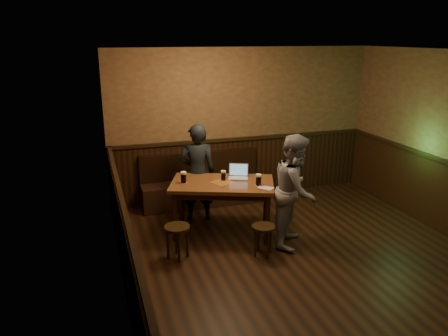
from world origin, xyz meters
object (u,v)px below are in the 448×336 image
at_px(pint_right, 259,180).
at_px(stool_left, 177,233).
at_px(person_suit, 197,173).
at_px(person_grey, 295,190).
at_px(pint_mid, 223,176).
at_px(stool_right, 263,232).
at_px(pint_left, 184,177).
at_px(laptop, 238,174).
at_px(pub_table, 222,189).
at_px(bench, 202,188).

bearing_deg(pint_right, stool_left, -166.72).
relative_size(person_suit, person_grey, 0.99).
relative_size(stool_left, pint_mid, 3.05).
bearing_deg(stool_right, pint_left, 130.98).
xyz_separation_m(pint_left, person_grey, (1.48, -0.81, -0.09)).
bearing_deg(pint_left, laptop, -0.74).
bearing_deg(pub_table, person_suit, 132.13).
bearing_deg(bench, stool_right, -81.43).
distance_m(stool_left, laptop, 1.46).
bearing_deg(laptop, person_suit, 161.13).
distance_m(bench, stool_left, 2.08).
bearing_deg(person_suit, pint_right, 139.71).
distance_m(pint_right, person_grey, 0.57).
height_order(stool_right, pint_mid, pint_mid).
bearing_deg(stool_right, pint_right, 75.82).
bearing_deg(person_suit, laptop, 150.28).
height_order(pint_mid, pint_right, pint_right).
bearing_deg(laptop, pint_right, -46.14).
bearing_deg(person_grey, bench, 59.76).
xyz_separation_m(bench, laptop, (0.31, -1.15, 0.58)).
bearing_deg(bench, pint_mid, -87.93).
xyz_separation_m(bench, pub_table, (0.00, -1.29, 0.41)).
distance_m(pint_left, laptop, 0.88).
relative_size(stool_right, laptop, 1.19).
bearing_deg(stool_left, pint_right, 13.28).
bearing_deg(person_grey, stool_left, 123.07).
height_order(bench, person_grey, person_grey).
distance_m(bench, pint_right, 1.77).
height_order(pint_right, laptop, laptop).
distance_m(bench, person_grey, 2.21).
height_order(stool_right, person_suit, person_suit).
distance_m(laptop, person_grey, 1.00).
distance_m(pint_left, pint_mid, 0.62).
distance_m(pint_left, pint_right, 1.14).
relative_size(stool_right, person_suit, 0.27).
bearing_deg(person_grey, stool_right, 146.23).
bearing_deg(stool_left, stool_right, -13.47).
bearing_deg(bench, pub_table, -90.00).
height_order(bench, pint_mid, pint_mid).
height_order(pint_left, pint_mid, pint_left).
bearing_deg(stool_right, pub_table, 110.24).
distance_m(pint_mid, pint_right, 0.58).
relative_size(stool_left, person_suit, 0.29).
distance_m(pint_right, laptop, 0.47).
bearing_deg(pint_right, stool_right, -104.18).
bearing_deg(pub_table, pint_right, -11.11).
xyz_separation_m(bench, pint_right, (0.48, -1.59, 0.61)).
height_order(pint_right, person_grey, person_grey).
bearing_deg(laptop, pint_mid, -145.95).
bearing_deg(pub_table, pint_left, -173.32).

